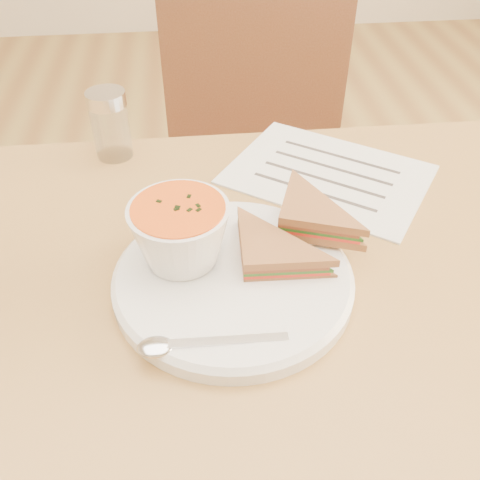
{
  "coord_description": "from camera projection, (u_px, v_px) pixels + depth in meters",
  "views": [
    {
      "loc": [
        -0.01,
        -0.42,
        1.19
      ],
      "look_at": [
        0.04,
        0.03,
        0.8
      ],
      "focal_mm": 40.0,
      "sensor_mm": 36.0,
      "label": 1
    }
  ],
  "objects": [
    {
      "name": "dining_table",
      "position": [
        218.0,
        453.0,
        0.85
      ],
      "size": [
        1.0,
        0.7,
        0.75
      ],
      "primitive_type": null,
      "color": "olive",
      "rests_on": "floor"
    },
    {
      "name": "spoon",
      "position": [
        210.0,
        343.0,
        0.52
      ],
      "size": [
        0.18,
        0.04,
        0.01
      ],
      "primitive_type": null,
      "rotation": [
        0.0,
        0.0,
        -0.01
      ],
      "color": "silver",
      "rests_on": "plate"
    },
    {
      "name": "sandwich_half_b",
      "position": [
        278.0,
        229.0,
        0.62
      ],
      "size": [
        0.13,
        0.13,
        0.03
      ],
      "primitive_type": null,
      "rotation": [
        0.0,
        0.0,
        -0.34
      ],
      "color": "#A26C39",
      "rests_on": "plate"
    },
    {
      "name": "sandwich_half_a",
      "position": [
        244.0,
        276.0,
        0.58
      ],
      "size": [
        0.11,
        0.11,
        0.03
      ],
      "primitive_type": null,
      "rotation": [
        0.0,
        0.0,
        -0.04
      ],
      "color": "#A26C39",
      "rests_on": "plate"
    },
    {
      "name": "condiment_shaker",
      "position": [
        110.0,
        125.0,
        0.79
      ],
      "size": [
        0.06,
        0.06,
        0.1
      ],
      "primitive_type": null,
      "rotation": [
        0.0,
        0.0,
        -0.07
      ],
      "color": "silver",
      "rests_on": "dining_table"
    },
    {
      "name": "soup_bowl",
      "position": [
        181.0,
        236.0,
        0.6
      ],
      "size": [
        0.13,
        0.13,
        0.08
      ],
      "primitive_type": null,
      "rotation": [
        0.0,
        0.0,
        0.18
      ],
      "color": "white",
      "rests_on": "plate"
    },
    {
      "name": "chair_far",
      "position": [
        240.0,
        211.0,
        1.2
      ],
      "size": [
        0.5,
        0.5,
        0.92
      ],
      "primitive_type": null,
      "rotation": [
        0.0,
        0.0,
        2.87
      ],
      "color": "brown",
      "rests_on": "floor"
    },
    {
      "name": "paper_menu",
      "position": [
        328.0,
        174.0,
        0.78
      ],
      "size": [
        0.34,
        0.33,
        0.0
      ],
      "primitive_type": null,
      "rotation": [
        0.0,
        0.0,
        -0.62
      ],
      "color": "silver",
      "rests_on": "dining_table"
    },
    {
      "name": "plate",
      "position": [
        233.0,
        280.0,
        0.61
      ],
      "size": [
        0.32,
        0.32,
        0.02
      ],
      "primitive_type": null,
      "rotation": [
        0.0,
        0.0,
        -0.17
      ],
      "color": "white",
      "rests_on": "dining_table"
    }
  ]
}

